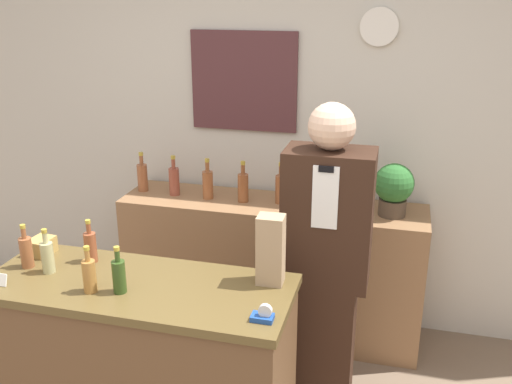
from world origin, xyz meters
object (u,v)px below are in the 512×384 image
Objects in this scene: tape_dispenser at (263,315)px; shopkeeper at (325,270)px; paper_bag at (271,250)px; potted_plant at (394,187)px.

shopkeeper is at bearing 77.84° from tape_dispenser.
paper_bag is (-0.20, -0.39, 0.27)m from shopkeeper.
potted_plant is at bearing 72.08° from tape_dispenser.
shopkeeper is 0.79m from potted_plant.
potted_plant is at bearing 65.49° from paper_bag.
shopkeeper is 5.34× the size of potted_plant.
potted_plant is 1.01× the size of paper_bag.
shopkeeper is at bearing -113.39° from potted_plant.
potted_plant is 1.47m from tape_dispenser.
paper_bag is 0.34m from tape_dispenser.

